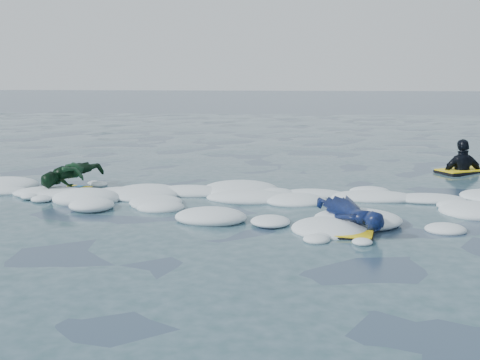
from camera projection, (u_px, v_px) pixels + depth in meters
The scene contains 5 objects.
ground at pixel (160, 219), 8.21m from camera, with size 120.00×120.00×0.00m, color #1C3144.
foam_band at pixel (175, 203), 9.22m from camera, with size 12.00×3.10×0.30m, color white, non-canonical shape.
prone_woman_unit at pixel (352, 215), 7.69m from camera, with size 1.01×1.49×0.36m.
prone_child_unit at pixel (72, 177), 10.11m from camera, with size 1.03×1.35×0.48m.
waiting_rider_unit at pixel (462, 177), 11.99m from camera, with size 1.17×0.99×1.53m.
Camera 1 is at (1.82, -7.85, 1.98)m, focal length 45.00 mm.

